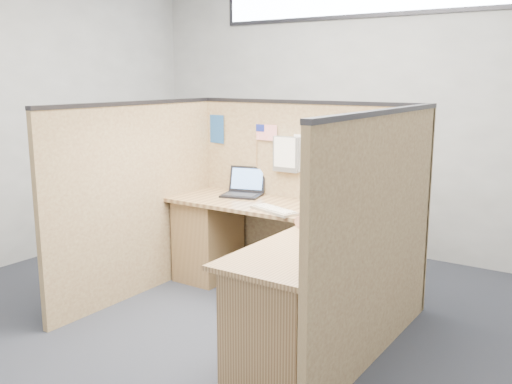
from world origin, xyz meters
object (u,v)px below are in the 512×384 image
Objects in this scene: keyboard at (274,210)px; mouse at (324,214)px; l_desk at (277,266)px; laptop at (246,189)px.

keyboard is 3.65× the size of mouse.
l_desk is 4.52× the size of keyboard.
l_desk is 0.42m from keyboard.
laptop is at bearing 160.42° from mouse.
keyboard is (0.52, -0.38, -0.04)m from laptop.
mouse reaches higher than l_desk.
l_desk is at bearing -134.25° from mouse.
laptop is 3.21× the size of mouse.
keyboard is at bearing -51.53° from laptop.
laptop reaches higher than l_desk.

